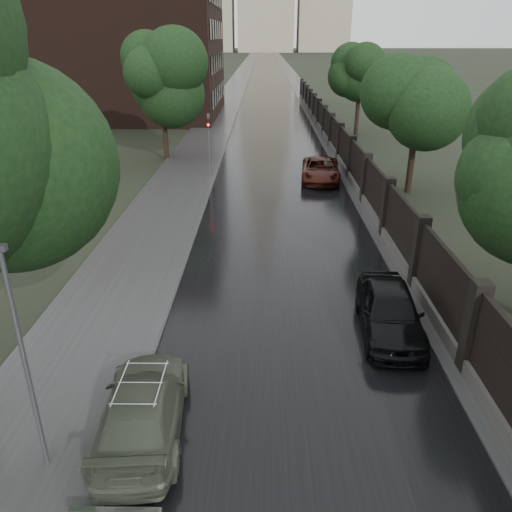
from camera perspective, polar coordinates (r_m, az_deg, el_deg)
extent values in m
cube|color=black|center=(196.39, 1.19, 21.42)|extent=(8.00, 420.00, 0.02)
cube|color=#2D2D2D|center=(196.45, -0.69, 21.45)|extent=(4.00, 420.00, 0.16)
cube|color=#2D2D2D|center=(196.50, 2.91, 21.41)|extent=(3.00, 420.00, 0.08)
cube|color=#383533|center=(39.45, 9.06, 11.74)|extent=(0.40, 75.00, 0.50)
cube|color=black|center=(39.21, 9.18, 13.52)|extent=(0.15, 75.00, 2.00)
cube|color=black|center=(76.73, 5.24, 18.54)|extent=(0.45, 0.45, 2.70)
cylinder|color=black|center=(37.29, -10.47, 15.14)|extent=(0.36, 0.36, 5.85)
sphere|color=black|center=(37.03, -10.75, 18.71)|extent=(4.25, 4.25, 4.25)
cylinder|color=black|center=(29.97, 17.55, 12.06)|extent=(0.36, 0.36, 5.53)
sphere|color=black|center=(29.64, 18.09, 16.23)|extent=(4.08, 4.08, 4.08)
cylinder|color=black|center=(47.31, 11.58, 16.64)|extent=(0.36, 0.36, 5.53)
sphere|color=black|center=(47.10, 11.81, 19.30)|extent=(4.08, 4.08, 4.08)
cylinder|color=#59595E|center=(10.66, -24.71, -11.86)|extent=(0.10, 0.10, 5.00)
cylinder|color=#59595E|center=(32.13, -5.32, 11.47)|extent=(0.12, 0.12, 3.00)
imported|color=#59595E|center=(31.77, -5.46, 15.00)|extent=(0.16, 0.20, 1.00)
sphere|color=#FF0C0C|center=(31.64, -5.47, 14.69)|extent=(0.14, 0.14, 0.14)
cube|color=black|center=(60.69, -17.08, 24.50)|extent=(24.00, 18.00, 20.00)
cube|color=tan|center=(308.09, -5.53, 26.30)|extent=(28.00, 22.00, 44.00)
cube|color=tan|center=(308.28, 7.77, 26.21)|extent=(28.00, 22.00, 44.00)
imported|color=#495140|center=(12.03, -12.74, -16.55)|extent=(2.15, 4.61, 1.30)
imported|color=black|center=(15.66, 15.05, -6.05)|extent=(2.04, 4.47, 1.49)
imported|color=#34110B|center=(31.76, 7.39, 9.74)|extent=(2.72, 5.16, 1.38)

